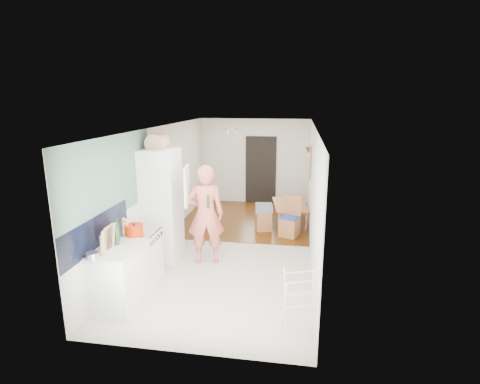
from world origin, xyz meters
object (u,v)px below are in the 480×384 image
(dining_chair, at_px, (290,217))
(stool, at_px, (263,221))
(drying_rack, at_px, (299,303))
(person, at_px, (205,206))
(dining_table, at_px, (290,215))

(dining_chair, height_order, stool, dining_chair)
(stool, bearing_deg, drying_rack, -77.48)
(person, bearing_deg, dining_table, -134.67)
(drying_rack, bearing_deg, dining_chair, 74.22)
(dining_table, relative_size, dining_chair, 1.28)
(dining_chair, distance_m, drying_rack, 3.58)
(dining_table, distance_m, drying_rack, 4.57)
(person, bearing_deg, stool, -129.39)
(dining_table, bearing_deg, dining_chair, 171.77)
(dining_table, relative_size, drying_rack, 1.47)
(dining_table, distance_m, dining_chair, 1.02)
(person, xyz_separation_m, dining_table, (1.53, 2.60, -0.91))
(dining_chair, xyz_separation_m, drying_rack, (0.23, -3.57, -0.06))
(dining_table, xyz_separation_m, stool, (-0.63, -0.68, 0.02))
(dining_chair, distance_m, stool, 0.74)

